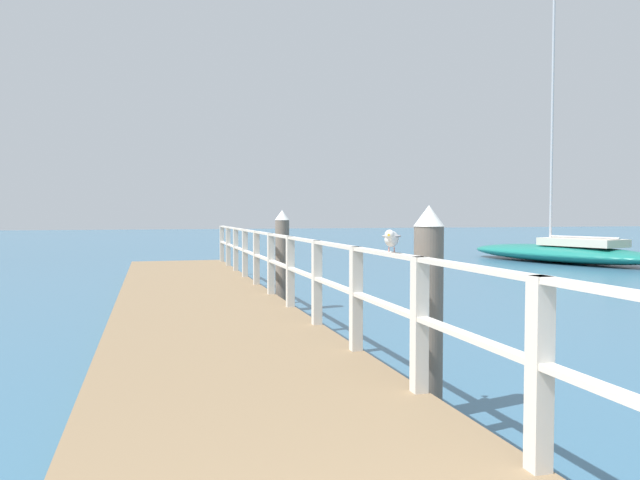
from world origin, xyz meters
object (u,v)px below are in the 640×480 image
dock_piling_near (428,311)px  seagull_foreground (391,238)px  boat_0 (561,252)px  dock_piling_far (282,260)px

dock_piling_near → seagull_foreground: dock_piling_near is taller
dock_piling_near → boat_0: boat_0 is taller
dock_piling_far → seagull_foreground: size_ratio=4.59×
seagull_foreground → boat_0: (13.82, 15.50, -1.30)m
dock_piling_far → boat_0: 16.13m
dock_piling_far → seagull_foreground: 6.63m
seagull_foreground → boat_0: 20.81m
dock_piling_far → seagull_foreground: bearing=-93.3°
boat_0 → dock_piling_far: bearing=-161.8°
dock_piling_far → seagull_foreground: (-0.38, -6.58, 0.70)m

